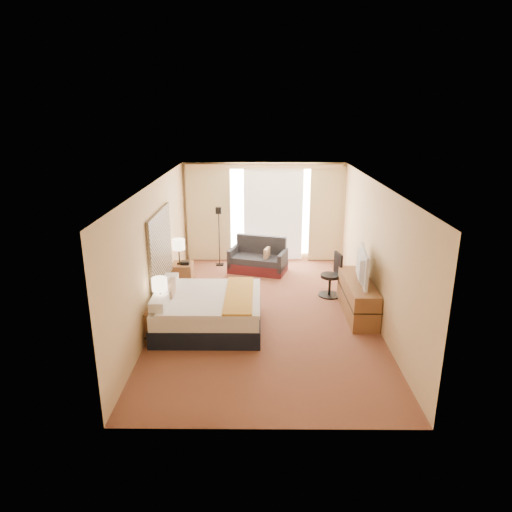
{
  "coord_description": "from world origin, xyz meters",
  "views": [
    {
      "loc": [
        -0.12,
        -8.36,
        3.88
      ],
      "look_at": [
        -0.18,
        0.4,
        1.07
      ],
      "focal_mm": 32.0,
      "sensor_mm": 36.0,
      "label": 1
    }
  ],
  "objects_px": {
    "lamp_right": "(179,245)",
    "nightstand_left": "(160,323)",
    "loveseat": "(259,260)",
    "lamp_left": "(160,285)",
    "bed": "(208,311)",
    "media_dresser": "(357,297)",
    "floor_lamp": "(219,225)",
    "television": "(358,266)",
    "desk_chair": "(332,277)",
    "nightstand_right": "(183,275)"
  },
  "relations": [
    {
      "from": "media_dresser",
      "to": "floor_lamp",
      "type": "distance_m",
      "value": 4.26
    },
    {
      "from": "media_dresser",
      "to": "television",
      "type": "height_order",
      "value": "television"
    },
    {
      "from": "bed",
      "to": "loveseat",
      "type": "relative_size",
      "value": 1.25
    },
    {
      "from": "bed",
      "to": "desk_chair",
      "type": "xyz_separation_m",
      "value": [
        2.53,
        1.56,
        0.09
      ]
    },
    {
      "from": "bed",
      "to": "lamp_left",
      "type": "bearing_deg",
      "value": -157.34
    },
    {
      "from": "lamp_right",
      "to": "nightstand_left",
      "type": "bearing_deg",
      "value": -88.73
    },
    {
      "from": "nightstand_left",
      "to": "lamp_right",
      "type": "bearing_deg",
      "value": 91.27
    },
    {
      "from": "floor_lamp",
      "to": "lamp_left",
      "type": "relative_size",
      "value": 2.75
    },
    {
      "from": "nightstand_left",
      "to": "lamp_right",
      "type": "relative_size",
      "value": 0.94
    },
    {
      "from": "nightstand_left",
      "to": "media_dresser",
      "type": "xyz_separation_m",
      "value": [
        3.7,
        1.05,
        0.07
      ]
    },
    {
      "from": "floor_lamp",
      "to": "desk_chair",
      "type": "bearing_deg",
      "value": -37.96
    },
    {
      "from": "floor_lamp",
      "to": "desk_chair",
      "type": "xyz_separation_m",
      "value": [
        2.62,
        -2.04,
        -0.66
      ]
    },
    {
      "from": "lamp_left",
      "to": "lamp_right",
      "type": "bearing_deg",
      "value": 91.73
    },
    {
      "from": "nightstand_left",
      "to": "lamp_right",
      "type": "height_order",
      "value": "lamp_right"
    },
    {
      "from": "nightstand_left",
      "to": "nightstand_right",
      "type": "distance_m",
      "value": 2.5
    },
    {
      "from": "desk_chair",
      "to": "lamp_right",
      "type": "relative_size",
      "value": 1.65
    },
    {
      "from": "media_dresser",
      "to": "desk_chair",
      "type": "bearing_deg",
      "value": 111.61
    },
    {
      "from": "nightstand_left",
      "to": "lamp_left",
      "type": "relative_size",
      "value": 0.98
    },
    {
      "from": "bed",
      "to": "media_dresser",
      "type": "bearing_deg",
      "value": 12.68
    },
    {
      "from": "bed",
      "to": "lamp_right",
      "type": "bearing_deg",
      "value": 112.73
    },
    {
      "from": "loveseat",
      "to": "media_dresser",
      "type": "bearing_deg",
      "value": -34.8
    },
    {
      "from": "floor_lamp",
      "to": "television",
      "type": "relative_size",
      "value": 1.37
    },
    {
      "from": "loveseat",
      "to": "lamp_left",
      "type": "xyz_separation_m",
      "value": [
        -1.72,
        -3.47,
        0.7
      ]
    },
    {
      "from": "nightstand_left",
      "to": "nightstand_right",
      "type": "bearing_deg",
      "value": 90.0
    },
    {
      "from": "loveseat",
      "to": "lamp_left",
      "type": "distance_m",
      "value": 3.93
    },
    {
      "from": "bed",
      "to": "lamp_left",
      "type": "xyz_separation_m",
      "value": [
        -0.79,
        -0.33,
        0.64
      ]
    },
    {
      "from": "television",
      "to": "desk_chair",
      "type": "bearing_deg",
      "value": 24.42
    },
    {
      "from": "floor_lamp",
      "to": "television",
      "type": "distance_m",
      "value": 4.21
    },
    {
      "from": "nightstand_left",
      "to": "floor_lamp",
      "type": "distance_m",
      "value": 4.15
    },
    {
      "from": "nightstand_right",
      "to": "floor_lamp",
      "type": "height_order",
      "value": "floor_lamp"
    },
    {
      "from": "lamp_right",
      "to": "lamp_left",
      "type": "bearing_deg",
      "value": -88.27
    },
    {
      "from": "nightstand_right",
      "to": "lamp_left",
      "type": "distance_m",
      "value": 2.53
    },
    {
      "from": "loveseat",
      "to": "television",
      "type": "bearing_deg",
      "value": -36.22
    },
    {
      "from": "nightstand_left",
      "to": "loveseat",
      "type": "relative_size",
      "value": 0.36
    },
    {
      "from": "lamp_left",
      "to": "bed",
      "type": "bearing_deg",
      "value": 22.66
    },
    {
      "from": "television",
      "to": "lamp_left",
      "type": "bearing_deg",
      "value": 110.89
    },
    {
      "from": "bed",
      "to": "television",
      "type": "xyz_separation_m",
      "value": [
        2.84,
        0.59,
        0.68
      ]
    },
    {
      "from": "nightstand_right",
      "to": "media_dresser",
      "type": "relative_size",
      "value": 0.31
    },
    {
      "from": "nightstand_right",
      "to": "desk_chair",
      "type": "bearing_deg",
      "value": -9.13
    },
    {
      "from": "lamp_left",
      "to": "floor_lamp",
      "type": "bearing_deg",
      "value": 79.89
    },
    {
      "from": "lamp_right",
      "to": "television",
      "type": "bearing_deg",
      "value": -21.75
    },
    {
      "from": "bed",
      "to": "nightstand_right",
      "type": "bearing_deg",
      "value": 111.09
    },
    {
      "from": "nightstand_left",
      "to": "nightstand_right",
      "type": "relative_size",
      "value": 1.0
    },
    {
      "from": "nightstand_left",
      "to": "bed",
      "type": "distance_m",
      "value": 0.91
    },
    {
      "from": "bed",
      "to": "nightstand_left",
      "type": "bearing_deg",
      "value": -153.71
    },
    {
      "from": "nightstand_right",
      "to": "lamp_left",
      "type": "xyz_separation_m",
      "value": [
        0.02,
        -2.43,
        0.71
      ]
    },
    {
      "from": "bed",
      "to": "desk_chair",
      "type": "bearing_deg",
      "value": 31.73
    },
    {
      "from": "media_dresser",
      "to": "floor_lamp",
      "type": "relative_size",
      "value": 1.17
    },
    {
      "from": "desk_chair",
      "to": "television",
      "type": "relative_size",
      "value": 0.86
    },
    {
      "from": "desk_chair",
      "to": "nightstand_right",
      "type": "bearing_deg",
      "value": 157.83
    }
  ]
}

